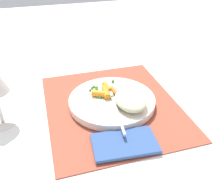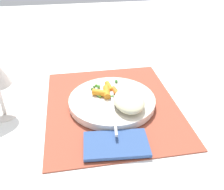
{
  "view_description": "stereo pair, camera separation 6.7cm",
  "coord_description": "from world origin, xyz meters",
  "px_view_note": "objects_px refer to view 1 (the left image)",
  "views": [
    {
      "loc": [
        -0.54,
        0.16,
        0.4
      ],
      "look_at": [
        0.0,
        0.0,
        0.04
      ],
      "focal_mm": 40.41,
      "sensor_mm": 36.0,
      "label": 1
    },
    {
      "loc": [
        -0.56,
        0.1,
        0.4
      ],
      "look_at": [
        0.0,
        0.0,
        0.04
      ],
      "focal_mm": 40.41,
      "sensor_mm": 36.0,
      "label": 2
    }
  ],
  "objects_px": {
    "plate": "(112,101)",
    "carrot_portion": "(106,91)",
    "napkin": "(125,143)",
    "rice_mound": "(131,100)",
    "fork": "(114,104)"
  },
  "relations": [
    {
      "from": "plate",
      "to": "fork",
      "type": "height_order",
      "value": "fork"
    },
    {
      "from": "rice_mound",
      "to": "fork",
      "type": "height_order",
      "value": "rice_mound"
    },
    {
      "from": "napkin",
      "to": "fork",
      "type": "bearing_deg",
      "value": -6.68
    },
    {
      "from": "rice_mound",
      "to": "carrot_portion",
      "type": "distance_m",
      "value": 0.08
    },
    {
      "from": "fork",
      "to": "rice_mound",
      "type": "bearing_deg",
      "value": -110.77
    },
    {
      "from": "fork",
      "to": "carrot_portion",
      "type": "bearing_deg",
      "value": 7.49
    },
    {
      "from": "plate",
      "to": "rice_mound",
      "type": "xyz_separation_m",
      "value": [
        -0.05,
        -0.04,
        0.03
      ]
    },
    {
      "from": "carrot_portion",
      "to": "napkin",
      "type": "distance_m",
      "value": 0.19
    },
    {
      "from": "rice_mound",
      "to": "napkin",
      "type": "xyz_separation_m",
      "value": [
        -0.11,
        0.05,
        -0.03
      ]
    },
    {
      "from": "plate",
      "to": "carrot_portion",
      "type": "relative_size",
      "value": 3.01
    },
    {
      "from": "napkin",
      "to": "carrot_portion",
      "type": "bearing_deg",
      "value": -2.42
    },
    {
      "from": "rice_mound",
      "to": "plate",
      "type": "bearing_deg",
      "value": 38.19
    },
    {
      "from": "plate",
      "to": "napkin",
      "type": "xyz_separation_m",
      "value": [
        -0.16,
        0.02,
        -0.01
      ]
    },
    {
      "from": "rice_mound",
      "to": "fork",
      "type": "distance_m",
      "value": 0.04
    },
    {
      "from": "plate",
      "to": "rice_mound",
      "type": "height_order",
      "value": "rice_mound"
    }
  ]
}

